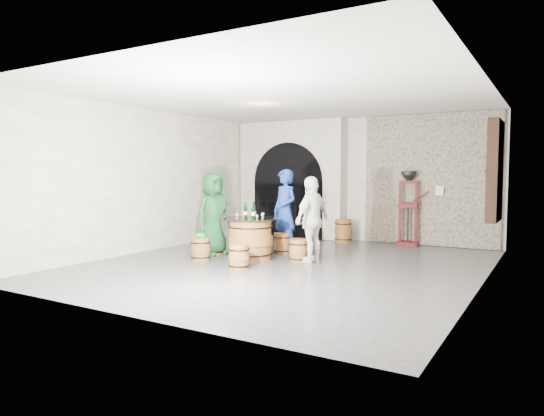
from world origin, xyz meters
The scene contains 31 objects.
ground centered at (0.00, 0.00, 0.00)m, with size 8.00×8.00×0.00m, color #323235.
wall_back centered at (0.00, 4.00, 1.60)m, with size 8.00×8.00×0.00m, color silver.
wall_front centered at (0.00, -4.00, 1.60)m, with size 8.00×8.00×0.00m, color silver.
wall_left centered at (-3.50, 0.00, 1.60)m, with size 8.00×8.00×0.00m, color silver.
wall_right centered at (3.50, 0.00, 1.60)m, with size 8.00×8.00×0.00m, color silver.
ceiling centered at (0.00, 0.00, 3.20)m, with size 8.00×8.00×0.00m, color beige.
stone_facing_panel centered at (1.80, 3.94, 1.60)m, with size 3.20×0.12×3.18m, color gray.
arched_opening centered at (-1.90, 3.74, 1.58)m, with size 3.10×0.60×3.19m.
shuttered_window centered at (3.38, 2.40, 1.80)m, with size 0.23×1.10×2.00m.
barrel_table centered at (-0.89, 0.10, 0.42)m, with size 1.10×1.10×0.85m.
barrel_stool_left centered at (-1.90, 0.19, 0.22)m, with size 0.40×0.40×0.45m.
barrel_stool_far centered at (-0.70, 1.09, 0.22)m, with size 0.40×0.40×0.45m.
barrel_stool_right centered at (0.08, 0.37, 0.22)m, with size 0.40×0.40×0.45m.
barrel_stool_near_right centered at (-0.53, -0.84, 0.22)m, with size 0.40×0.40×0.45m.
barrel_stool_near_left centered at (-1.72, -0.48, 0.22)m, with size 0.40×0.40×0.45m.
green_cap centered at (-1.72, -0.48, 0.50)m, with size 0.25×0.21×0.11m.
person_green centered at (-1.90, 0.19, 0.88)m, with size 0.86×0.56×1.76m, color #13441F.
person_blue centered at (-0.69, 1.18, 0.92)m, with size 0.67×0.44×1.85m, color navy.
person_white centered at (0.33, 0.44, 0.85)m, with size 1.00×0.41×1.70m, color white.
wine_bottle_left centered at (-1.00, 0.08, 0.98)m, with size 0.08×0.08×0.32m.
wine_bottle_center centered at (-0.75, -0.01, 0.98)m, with size 0.08×0.08×0.32m.
wine_bottle_right centered at (-0.93, 0.30, 0.98)m, with size 0.08×0.08×0.32m.
tasting_glass_a centered at (-1.12, -0.04, 0.89)m, with size 0.05×0.05×0.10m, color #B06022, non-canonical shape.
tasting_glass_b centered at (-0.65, 0.16, 0.89)m, with size 0.05×0.05×0.10m, color #B06022, non-canonical shape.
tasting_glass_c centered at (-1.01, 0.44, 0.89)m, with size 0.05×0.05×0.10m, color #B06022, non-canonical shape.
tasting_glass_d centered at (-0.75, 0.37, 0.89)m, with size 0.05×0.05×0.10m, color #B06022, non-canonical shape.
tasting_glass_e centered at (-0.58, -0.14, 0.89)m, with size 0.05×0.05×0.10m, color #B06022, non-canonical shape.
tasting_glass_f centered at (-1.14, 0.22, 0.89)m, with size 0.05×0.05×0.10m, color #B06022, non-canonical shape.
side_barrel centered at (-0.20, 3.37, 0.30)m, with size 0.45×0.45×0.60m.
corking_press centered at (1.35, 3.70, 1.05)m, with size 0.77×0.46×1.81m.
control_box centered at (2.05, 3.86, 1.35)m, with size 0.18×0.10×0.22m, color silver.
Camera 1 is at (4.47, -8.12, 1.74)m, focal length 32.00 mm.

